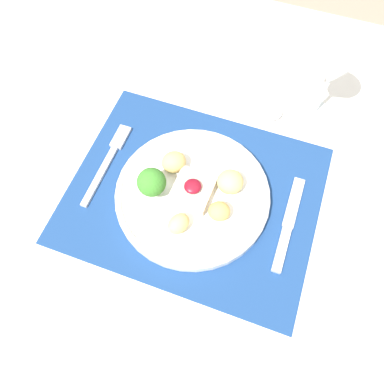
{
  "coord_description": "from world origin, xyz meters",
  "views": [
    {
      "loc": [
        0.1,
        -0.3,
        1.35
      ],
      "look_at": [
        -0.0,
        -0.01,
        0.75
      ],
      "focal_mm": 35.0,
      "sensor_mm": 36.0,
      "label": 1
    }
  ],
  "objects_px": {
    "dinner_plate": "(191,193)",
    "spoon": "(262,110)",
    "fork": "(109,158)",
    "knife": "(287,229)",
    "wine_glass_near": "(333,71)"
  },
  "relations": [
    {
      "from": "dinner_plate",
      "to": "spoon",
      "type": "distance_m",
      "value": 0.25
    },
    {
      "from": "fork",
      "to": "knife",
      "type": "relative_size",
      "value": 1.0
    },
    {
      "from": "knife",
      "to": "spoon",
      "type": "xyz_separation_m",
      "value": [
        -0.11,
        0.24,
        0.0
      ]
    },
    {
      "from": "dinner_plate",
      "to": "knife",
      "type": "xyz_separation_m",
      "value": [
        0.18,
        -0.0,
        -0.01
      ]
    },
    {
      "from": "knife",
      "to": "wine_glass_near",
      "type": "relative_size",
      "value": 1.19
    },
    {
      "from": "dinner_plate",
      "to": "wine_glass_near",
      "type": "bearing_deg",
      "value": 57.37
    },
    {
      "from": "fork",
      "to": "spoon",
      "type": "bearing_deg",
      "value": 40.69
    },
    {
      "from": "dinner_plate",
      "to": "knife",
      "type": "relative_size",
      "value": 1.49
    },
    {
      "from": "knife",
      "to": "spoon",
      "type": "distance_m",
      "value": 0.27
    },
    {
      "from": "dinner_plate",
      "to": "fork",
      "type": "relative_size",
      "value": 1.49
    },
    {
      "from": "dinner_plate",
      "to": "spoon",
      "type": "bearing_deg",
      "value": 73.38
    },
    {
      "from": "dinner_plate",
      "to": "fork",
      "type": "bearing_deg",
      "value": 172.53
    },
    {
      "from": "dinner_plate",
      "to": "wine_glass_near",
      "type": "distance_m",
      "value": 0.34
    },
    {
      "from": "knife",
      "to": "wine_glass_near",
      "type": "xyz_separation_m",
      "value": [
        -0.01,
        0.28,
        0.11
      ]
    },
    {
      "from": "dinner_plate",
      "to": "knife",
      "type": "height_order",
      "value": "dinner_plate"
    }
  ]
}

